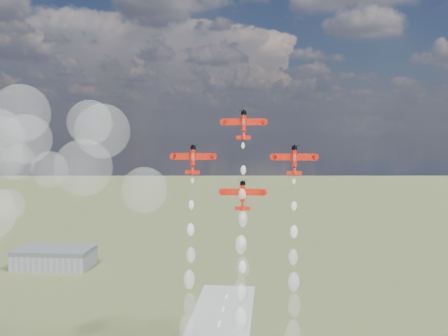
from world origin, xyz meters
name	(u,v)px	position (x,y,z in m)	size (l,w,h in m)	color
hangar	(54,258)	(-120.00, 180.00, 6.50)	(50.00, 28.00, 13.00)	gray
plane_lead	(244,124)	(15.44, 12.85, 94.77)	(12.95, 4.44, 9.16)	red
plane_left	(193,159)	(-0.42, 10.68, 83.89)	(12.95, 4.44, 9.16)	red
plane_right	(294,160)	(31.29, 10.68, 83.89)	(12.95, 4.44, 9.16)	red
plane_slot	(243,195)	(15.44, 8.52, 73.00)	(12.95, 4.44, 9.16)	red
smoke_trail_lead	(241,284)	(15.32, 3.28, 46.50)	(5.10, 13.28, 55.49)	white
smoke_trail_left	(189,318)	(-0.43, 1.12, 35.95)	(5.56, 13.06, 54.49)	white
smoke_trail_right	(294,323)	(31.25, 1.30, 35.66)	(5.10, 13.09, 55.20)	white
drifted_smoke_cloud	(47,154)	(-54.84, 26.41, 84.23)	(69.41, 35.85, 54.78)	white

